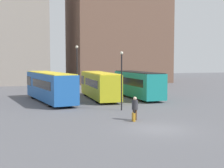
{
  "coord_description": "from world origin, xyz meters",
  "views": [
    {
      "loc": [
        -9.34,
        -18.91,
        4.68
      ],
      "look_at": [
        0.81,
        12.77,
        2.11
      ],
      "focal_mm": 50.0,
      "sensor_mm": 36.0,
      "label": 1
    }
  ],
  "objects_px": {
    "lamp_post_0": "(77,71)",
    "lamp_post_1": "(122,76)",
    "traveler": "(135,106)",
    "bus_1": "(99,85)",
    "bus_0": "(50,86)",
    "bus_2": "(138,84)",
    "suitcase": "(134,117)"
  },
  "relations": [
    {
      "from": "lamp_post_0",
      "to": "bus_2",
      "type": "bearing_deg",
      "value": 27.89
    },
    {
      "from": "bus_0",
      "to": "traveler",
      "type": "bearing_deg",
      "value": -167.61
    },
    {
      "from": "bus_1",
      "to": "lamp_post_1",
      "type": "relative_size",
      "value": 2.01
    },
    {
      "from": "bus_2",
      "to": "bus_0",
      "type": "bearing_deg",
      "value": 91.09
    },
    {
      "from": "bus_1",
      "to": "bus_2",
      "type": "distance_m",
      "value": 4.82
    },
    {
      "from": "lamp_post_1",
      "to": "bus_2",
      "type": "bearing_deg",
      "value": 58.82
    },
    {
      "from": "bus_0",
      "to": "traveler",
      "type": "distance_m",
      "value": 13.9
    },
    {
      "from": "bus_0",
      "to": "bus_1",
      "type": "bearing_deg",
      "value": -91.51
    },
    {
      "from": "traveler",
      "to": "lamp_post_0",
      "type": "distance_m",
      "value": 9.52
    },
    {
      "from": "bus_0",
      "to": "lamp_post_0",
      "type": "distance_m",
      "value": 5.08
    },
    {
      "from": "bus_0",
      "to": "traveler",
      "type": "xyz_separation_m",
      "value": [
        5.08,
        -12.92,
        -0.7
      ]
    },
    {
      "from": "bus_2",
      "to": "lamp_post_0",
      "type": "xyz_separation_m",
      "value": [
        -8.49,
        -4.49,
        1.82
      ]
    },
    {
      "from": "traveler",
      "to": "lamp_post_0",
      "type": "xyz_separation_m",
      "value": [
        -2.78,
        8.76,
        2.48
      ]
    },
    {
      "from": "traveler",
      "to": "lamp_post_1",
      "type": "height_order",
      "value": "lamp_post_1"
    },
    {
      "from": "bus_0",
      "to": "bus_2",
      "type": "xyz_separation_m",
      "value": [
        10.79,
        0.33,
        -0.04
      ]
    },
    {
      "from": "bus_1",
      "to": "bus_2",
      "type": "height_order",
      "value": "bus_2"
    },
    {
      "from": "bus_0",
      "to": "suitcase",
      "type": "distance_m",
      "value": 14.27
    },
    {
      "from": "lamp_post_0",
      "to": "lamp_post_1",
      "type": "relative_size",
      "value": 1.12
    },
    {
      "from": "bus_2",
      "to": "traveler",
      "type": "height_order",
      "value": "bus_2"
    },
    {
      "from": "bus_2",
      "to": "lamp_post_1",
      "type": "relative_size",
      "value": 1.93
    },
    {
      "from": "bus_0",
      "to": "suitcase",
      "type": "bearing_deg",
      "value": -169.29
    },
    {
      "from": "bus_0",
      "to": "lamp_post_0",
      "type": "xyz_separation_m",
      "value": [
        2.3,
        -4.16,
        1.78
      ]
    },
    {
      "from": "lamp_post_0",
      "to": "lamp_post_1",
      "type": "height_order",
      "value": "lamp_post_0"
    },
    {
      "from": "lamp_post_0",
      "to": "lamp_post_1",
      "type": "bearing_deg",
      "value": -49.28
    },
    {
      "from": "bus_0",
      "to": "traveler",
      "type": "height_order",
      "value": "bus_0"
    },
    {
      "from": "traveler",
      "to": "bus_2",
      "type": "bearing_deg",
      "value": -19.88
    },
    {
      "from": "traveler",
      "to": "lamp_post_1",
      "type": "distance_m",
      "value": 5.31
    },
    {
      "from": "traveler",
      "to": "lamp_post_1",
      "type": "bearing_deg",
      "value": -3.75
    },
    {
      "from": "bus_2",
      "to": "traveler",
      "type": "relative_size",
      "value": 5.72
    },
    {
      "from": "bus_1",
      "to": "lamp_post_1",
      "type": "height_order",
      "value": "lamp_post_1"
    },
    {
      "from": "bus_2",
      "to": "lamp_post_1",
      "type": "bearing_deg",
      "value": 148.17
    },
    {
      "from": "bus_0",
      "to": "lamp_post_1",
      "type": "relative_size",
      "value": 2.24
    }
  ]
}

